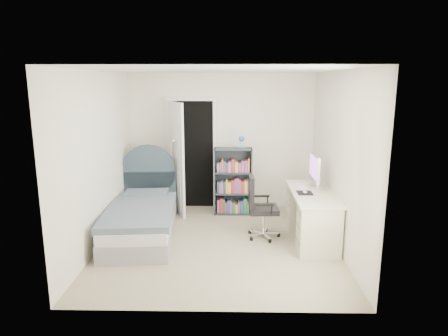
{
  "coord_description": "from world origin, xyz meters",
  "views": [
    {
      "loc": [
        0.2,
        -5.54,
        2.35
      ],
      "look_at": [
        0.08,
        0.42,
        1.05
      ],
      "focal_mm": 32.0,
      "sensor_mm": 36.0,
      "label": 1
    }
  ],
  "objects_px": {
    "nightstand": "(152,193)",
    "desk": "(311,213)",
    "bed": "(142,217)",
    "office_chair": "(259,204)",
    "floor_lamp": "(173,184)",
    "bookcase": "(233,184)"
  },
  "relations": [
    {
      "from": "nightstand",
      "to": "floor_lamp",
      "type": "height_order",
      "value": "floor_lamp"
    },
    {
      "from": "bed",
      "to": "nightstand",
      "type": "distance_m",
      "value": 1.17
    },
    {
      "from": "floor_lamp",
      "to": "office_chair",
      "type": "bearing_deg",
      "value": -35.98
    },
    {
      "from": "desk",
      "to": "floor_lamp",
      "type": "bearing_deg",
      "value": 153.68
    },
    {
      "from": "nightstand",
      "to": "office_chair",
      "type": "height_order",
      "value": "office_chair"
    },
    {
      "from": "floor_lamp",
      "to": "bookcase",
      "type": "xyz_separation_m",
      "value": [
        1.07,
        0.07,
        -0.02
      ]
    },
    {
      "from": "bookcase",
      "to": "desk",
      "type": "distance_m",
      "value": 1.67
    },
    {
      "from": "office_chair",
      "to": "bookcase",
      "type": "bearing_deg",
      "value": 108.62
    },
    {
      "from": "floor_lamp",
      "to": "nightstand",
      "type": "bearing_deg",
      "value": 156.46
    },
    {
      "from": "floor_lamp",
      "to": "bookcase",
      "type": "distance_m",
      "value": 1.08
    },
    {
      "from": "nightstand",
      "to": "floor_lamp",
      "type": "distance_m",
      "value": 0.51
    },
    {
      "from": "desk",
      "to": "bed",
      "type": "bearing_deg",
      "value": 177.17
    },
    {
      "from": "floor_lamp",
      "to": "desk",
      "type": "distance_m",
      "value": 2.51
    },
    {
      "from": "bed",
      "to": "desk",
      "type": "relative_size",
      "value": 1.41
    },
    {
      "from": "nightstand",
      "to": "office_chair",
      "type": "bearing_deg",
      "value": -33.45
    },
    {
      "from": "bed",
      "to": "bookcase",
      "type": "relative_size",
      "value": 1.51
    },
    {
      "from": "nightstand",
      "to": "desk",
      "type": "height_order",
      "value": "desk"
    },
    {
      "from": "bed",
      "to": "desk",
      "type": "distance_m",
      "value": 2.6
    },
    {
      "from": "nightstand",
      "to": "floor_lamp",
      "type": "xyz_separation_m",
      "value": [
        0.42,
        -0.18,
        0.22
      ]
    },
    {
      "from": "bed",
      "to": "office_chair",
      "type": "bearing_deg",
      "value": -2.29
    },
    {
      "from": "bed",
      "to": "bookcase",
      "type": "bearing_deg",
      "value": 36.55
    },
    {
      "from": "bed",
      "to": "floor_lamp",
      "type": "bearing_deg",
      "value": 70.59
    }
  ]
}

